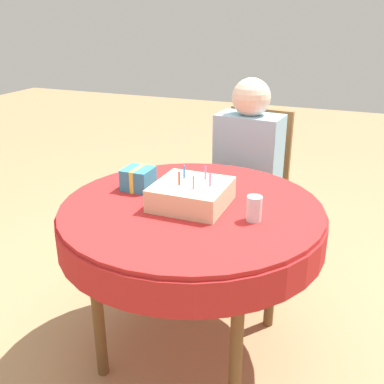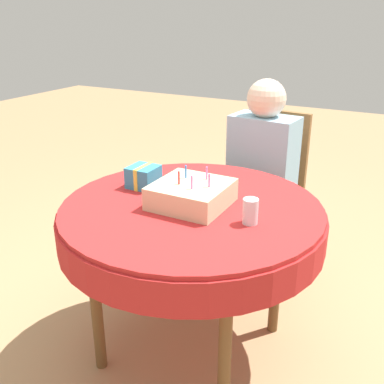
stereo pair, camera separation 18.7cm
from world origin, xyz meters
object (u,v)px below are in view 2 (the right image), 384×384
(gift_box, at_px, (144,177))
(birthday_cake, at_px, (193,194))
(person, at_px, (261,162))
(drinking_glass, at_px, (250,211))
(chair, at_px, (266,189))

(gift_box, bearing_deg, birthday_cake, -14.14)
(person, xyz_separation_m, drinking_glass, (0.25, -0.83, 0.09))
(person, xyz_separation_m, gift_box, (-0.32, -0.70, 0.09))
(chair, relative_size, person, 0.83)
(gift_box, bearing_deg, drinking_glass, -12.66)
(drinking_glass, bearing_deg, gift_box, 167.34)
(drinking_glass, bearing_deg, birthday_cake, 168.93)
(birthday_cake, distance_m, drinking_glass, 0.28)
(chair, distance_m, drinking_glass, 1.00)
(person, height_order, drinking_glass, person)
(chair, xyz_separation_m, birthday_cake, (-0.03, -0.87, 0.28))
(person, height_order, gift_box, person)
(chair, height_order, birthday_cake, chair)
(chair, distance_m, birthday_cake, 0.92)
(chair, height_order, gift_box, chair)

